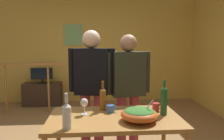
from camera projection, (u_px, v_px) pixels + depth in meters
The scene contains 15 objects.
back_wall at pixel (87, 48), 5.76m from camera, with size 5.69×0.10×2.78m, color gold.
framed_picture at pixel (73, 35), 5.63m from camera, with size 0.44×0.03×0.52m, color #75B06D.
stair_railing at pixel (76, 79), 4.85m from camera, with size 3.67×0.10×1.14m.
tv_console at pixel (43, 94), 5.47m from camera, with size 0.90×0.40×0.54m, color #38281E.
flat_screen_tv at pixel (42, 74), 5.37m from camera, with size 0.51×0.12×0.38m.
serving_table at pixel (115, 124), 2.31m from camera, with size 1.35×0.77×0.77m.
salad_bowl at pixel (139, 114), 2.17m from camera, with size 0.36×0.36×0.21m.
wine_glass at pixel (84, 103), 2.35m from camera, with size 0.08×0.08×0.18m.
wine_bottle_clear at pixel (67, 115), 1.96m from camera, with size 0.08×0.08×0.32m.
wine_bottle_amber at pixel (103, 98), 2.51m from camera, with size 0.07×0.07×0.33m.
wine_bottle_green at pixel (164, 100), 2.35m from camera, with size 0.07×0.07×0.37m.
mug_blue at pixel (111, 109), 2.44m from camera, with size 0.12×0.08×0.08m.
mug_red at pixel (156, 107), 2.46m from camera, with size 0.11×0.08×0.10m.
person_standing_left at pixel (92, 82), 2.94m from camera, with size 0.61×0.30×1.68m.
person_standing_right at pixel (128, 84), 2.98m from camera, with size 0.61×0.30×1.63m.
Camera 1 is at (0.20, -3.10, 1.53)m, focal length 35.88 mm.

